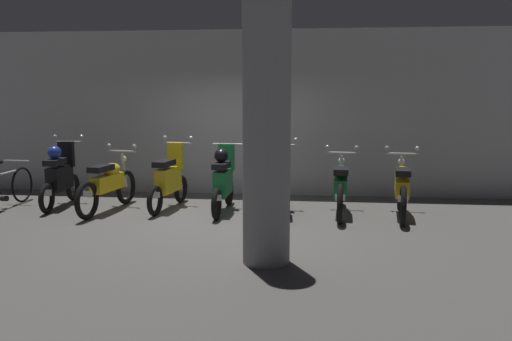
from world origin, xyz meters
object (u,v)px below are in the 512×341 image
object	(u,v)px
motorbike_slot_0	(60,176)
motorbike_slot_3	(223,180)
motorbike_slot_5	(341,186)
bicycle	(5,188)
motorbike_slot_4	(281,184)
motorbike_slot_2	(169,180)
motorbike_slot_6	(402,188)
support_pillar	(267,128)
motorbike_slot_1	(108,184)

from	to	relation	value
motorbike_slot_0	motorbike_slot_3	xyz separation A→B (m)	(3.06, -0.14, -0.00)
motorbike_slot_5	bicycle	world-z (taller)	motorbike_slot_5
motorbike_slot_4	motorbike_slot_3	bearing A→B (deg)	177.09
motorbike_slot_5	motorbike_slot_0	bearing A→B (deg)	178.45
motorbike_slot_5	motorbike_slot_3	bearing A→B (deg)	-179.81
motorbike_slot_2	bicycle	size ratio (longest dim) A/B	0.97
motorbike_slot_2	motorbike_slot_6	size ratio (longest dim) A/B	0.86
motorbike_slot_3	support_pillar	world-z (taller)	support_pillar
motorbike_slot_5	motorbike_slot_6	bearing A→B (deg)	-1.67
motorbike_slot_0	motorbike_slot_5	xyz separation A→B (m)	(5.11, -0.14, -0.08)
motorbike_slot_4	motorbike_slot_6	size ratio (longest dim) A/B	0.86
motorbike_slot_0	motorbike_slot_6	bearing A→B (deg)	-1.57
motorbike_slot_3	motorbike_slot_4	bearing A→B (deg)	-2.91
motorbike_slot_4	motorbike_slot_5	world-z (taller)	motorbike_slot_4
motorbike_slot_4	bicycle	xyz separation A→B (m)	(-5.01, -0.06, -0.17)
motorbike_slot_6	motorbike_slot_3	bearing A→B (deg)	179.57
motorbike_slot_2	bicycle	world-z (taller)	motorbike_slot_2
motorbike_slot_2	support_pillar	size ratio (longest dim) A/B	0.50
support_pillar	motorbike_slot_3	bearing A→B (deg)	109.98
motorbike_slot_3	support_pillar	bearing A→B (deg)	-70.02
motorbike_slot_1	motorbike_slot_4	xyz separation A→B (m)	(3.06, 0.10, 0.04)
motorbike_slot_2	support_pillar	xyz separation A→B (m)	(2.00, -2.88, 1.14)
motorbike_slot_1	motorbike_slot_2	world-z (taller)	motorbike_slot_2
motorbike_slot_0	bicycle	distance (m)	0.99
motorbike_slot_1	motorbike_slot_5	distance (m)	4.08
motorbike_slot_3	motorbike_slot_4	distance (m)	1.02
motorbike_slot_1	motorbike_slot_2	xyz separation A→B (m)	(1.02, 0.31, 0.04)
motorbike_slot_1	bicycle	world-z (taller)	motorbike_slot_1
motorbike_slot_1	motorbike_slot_3	distance (m)	2.04
motorbike_slot_0	motorbike_slot_1	size ratio (longest dim) A/B	0.87
motorbike_slot_0	support_pillar	size ratio (longest dim) A/B	0.50
bicycle	support_pillar	distance (m)	5.77
motorbike_slot_3	support_pillar	distance (m)	3.09
motorbike_slot_4	motorbike_slot_6	bearing A→B (deg)	0.80
motorbike_slot_6	bicycle	xyz separation A→B (m)	(-7.06, -0.09, -0.13)
motorbike_slot_6	motorbike_slot_1	bearing A→B (deg)	-178.59
bicycle	support_pillar	bearing A→B (deg)	-27.61
motorbike_slot_1	support_pillar	world-z (taller)	support_pillar
motorbike_slot_0	motorbike_slot_2	size ratio (longest dim) A/B	1.00
motorbike_slot_0	motorbike_slot_2	distance (m)	2.05
motorbike_slot_0	motorbike_slot_6	xyz separation A→B (m)	(6.13, -0.17, -0.08)
motorbike_slot_0	motorbike_slot_6	size ratio (longest dim) A/B	0.86
motorbike_slot_1	support_pillar	xyz separation A→B (m)	(3.03, -2.57, 1.17)
motorbike_slot_1	bicycle	bearing A→B (deg)	178.90
motorbike_slot_1	motorbike_slot_2	distance (m)	1.07
motorbike_slot_3	motorbike_slot_5	distance (m)	2.04
motorbike_slot_0	motorbike_slot_3	world-z (taller)	motorbike_slot_0
motorbike_slot_1	motorbike_slot_6	size ratio (longest dim) A/B	1.00
motorbike_slot_3	motorbike_slot_6	bearing A→B (deg)	-0.43
motorbike_slot_3	motorbike_slot_1	bearing A→B (deg)	-175.84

